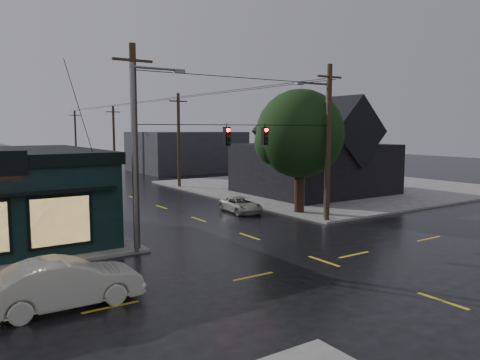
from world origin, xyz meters
TOP-DOWN VIEW (x-y plane):
  - ground_plane at (0.00, 0.00)m, footprint 160.00×160.00m
  - sidewalk_ne at (20.00, 20.00)m, footprint 28.00×28.00m
  - ne_building at (15.00, 17.00)m, footprint 12.60×11.60m
  - corner_tree at (7.00, 9.82)m, footprint 6.25×6.25m
  - utility_pole_nw at (-6.50, 6.50)m, footprint 2.00×0.32m
  - utility_pole_ne at (6.50, 6.50)m, footprint 2.00×0.32m
  - utility_pole_far_a at (6.50, 28.00)m, footprint 2.00×0.32m
  - utility_pole_far_b at (6.50, 48.00)m, footprint 2.00×0.32m
  - utility_pole_far_c at (6.50, 68.00)m, footprint 2.00×0.32m
  - span_signal_assembly at (0.10, 6.50)m, footprint 13.00×0.48m
  - streetlight_nw at (-6.80, 5.80)m, footprint 5.40×0.30m
  - streetlight_ne at (7.00, 7.20)m, footprint 5.40×0.30m
  - bg_building_east at (16.00, 45.00)m, footprint 14.00×12.00m
  - sedan_cream at (-11.27, 0.86)m, footprint 5.15×1.82m
  - suv_silver at (3.82, 12.58)m, footprint 2.28×4.24m

SIDE VIEW (x-z plane):
  - ground_plane at x=0.00m, z-range 0.00..0.00m
  - utility_pole_nw at x=-6.50m, z-range -5.08..5.08m
  - utility_pole_ne at x=6.50m, z-range -5.08..5.08m
  - utility_pole_far_a at x=6.50m, z-range -4.83..4.83m
  - utility_pole_far_b at x=6.50m, z-range -4.58..4.58m
  - utility_pole_far_c at x=6.50m, z-range -4.58..4.58m
  - streetlight_nw at x=-6.80m, z-range -4.58..4.58m
  - streetlight_ne at x=7.00m, z-range -4.58..4.58m
  - sidewalk_ne at x=20.00m, z-range 0.00..0.15m
  - suv_silver at x=3.82m, z-range 0.00..1.13m
  - sedan_cream at x=-11.27m, z-range 0.00..1.69m
  - bg_building_east at x=16.00m, z-range 0.00..5.60m
  - ne_building at x=15.00m, z-range 0.09..8.85m
  - span_signal_assembly at x=0.10m, z-range 5.08..6.31m
  - corner_tree at x=7.00m, z-range 1.36..10.08m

